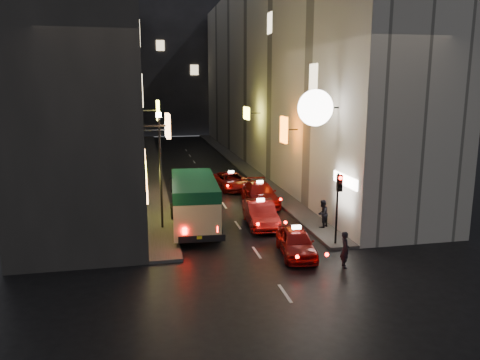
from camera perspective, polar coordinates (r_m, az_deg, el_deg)
ground at (r=15.04m, az=10.27°, el=-19.81°), size 120.00×120.00×0.00m
building_left at (r=45.95m, az=-15.83°, el=12.63°), size 7.47×52.00×18.00m
building_right at (r=47.67m, az=4.24°, el=12.97°), size 8.22×52.00×18.00m
building_far at (r=78.07m, az=-8.27°, el=13.78°), size 30.00×10.00×22.00m
sidewalk_left at (r=46.49m, az=-10.61°, el=1.79°), size 1.50×52.00×0.15m
sidewalk_right at (r=47.41m, az=-0.29°, el=2.18°), size 1.50×52.00×0.15m
minibus at (r=25.33m, az=-5.63°, el=-2.20°), size 2.68×6.71×2.84m
taxi_near at (r=21.93m, az=6.85°, el=-7.28°), size 2.44×4.84×1.65m
taxi_second at (r=26.19m, az=2.51°, el=-3.88°), size 2.47×5.30×1.81m
taxi_third at (r=30.98m, az=2.43°, el=-1.45°), size 2.27×5.26×1.82m
taxi_far at (r=35.37m, az=-1.09°, el=0.03°), size 2.42×4.78×1.63m
pedestrian_crossing at (r=20.85m, az=12.69°, el=-8.00°), size 0.47×0.65×1.82m
pedestrian_sidewalk at (r=25.81m, az=10.02°, el=-3.84°), size 0.77×0.73×1.74m
traffic_light at (r=22.81m, az=11.93°, el=-1.62°), size 0.26×0.43×3.50m
lamp_post at (r=25.19m, az=-9.69°, el=2.10°), size 0.28×0.28×6.22m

